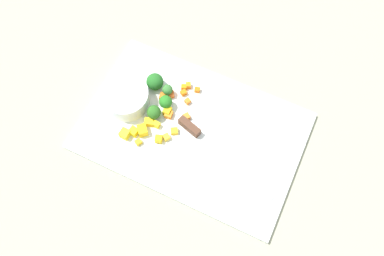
# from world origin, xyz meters

# --- Properties ---
(ground_plane) EXTENTS (4.00, 4.00, 0.00)m
(ground_plane) POSITION_xyz_m (0.00, 0.00, 0.00)
(ground_plane) COLOR #9C9C83
(cutting_board) EXTENTS (0.50, 0.32, 0.01)m
(cutting_board) POSITION_xyz_m (0.00, 0.00, 0.01)
(cutting_board) COLOR white
(cutting_board) RESTS_ON ground_plane
(prep_bowl) EXTENTS (0.11, 0.11, 0.04)m
(prep_bowl) POSITION_xyz_m (-0.17, 0.00, 0.03)
(prep_bowl) COLOR white
(prep_bowl) RESTS_ON cutting_board
(chef_knife) EXTENTS (0.26, 0.10, 0.02)m
(chef_knife) POSITION_xyz_m (0.04, -0.02, 0.02)
(chef_knife) COLOR silver
(chef_knife) RESTS_ON cutting_board
(carrot_dice_0) EXTENTS (0.02, 0.02, 0.01)m
(carrot_dice_0) POSITION_xyz_m (-0.06, 0.10, 0.02)
(carrot_dice_0) COLOR orange
(carrot_dice_0) RESTS_ON cutting_board
(carrot_dice_1) EXTENTS (0.02, 0.02, 0.01)m
(carrot_dice_1) POSITION_xyz_m (-0.02, 0.02, 0.02)
(carrot_dice_1) COLOR orange
(carrot_dice_1) RESTS_ON cutting_board
(carrot_dice_2) EXTENTS (0.02, 0.02, 0.01)m
(carrot_dice_2) POSITION_xyz_m (-0.04, 0.06, 0.02)
(carrot_dice_2) COLOR orange
(carrot_dice_2) RESTS_ON cutting_board
(carrot_dice_3) EXTENTS (0.02, 0.02, 0.01)m
(carrot_dice_3) POSITION_xyz_m (-0.08, 0.06, 0.02)
(carrot_dice_3) COLOR orange
(carrot_dice_3) RESTS_ON cutting_board
(carrot_dice_4) EXTENTS (0.02, 0.01, 0.01)m
(carrot_dice_4) POSITION_xyz_m (-0.03, 0.10, 0.02)
(carrot_dice_4) COLOR orange
(carrot_dice_4) RESTS_ON cutting_board
(carrot_dice_5) EXTENTS (0.02, 0.02, 0.02)m
(carrot_dice_5) POSITION_xyz_m (-0.10, 0.04, 0.02)
(carrot_dice_5) COLOR orange
(carrot_dice_5) RESTS_ON cutting_board
(carrot_dice_6) EXTENTS (0.02, 0.02, 0.01)m
(carrot_dice_6) POSITION_xyz_m (-0.06, 0.01, 0.02)
(carrot_dice_6) COLOR orange
(carrot_dice_6) RESTS_ON cutting_board
(carrot_dice_7) EXTENTS (0.02, 0.02, 0.01)m
(carrot_dice_7) POSITION_xyz_m (-0.06, 0.09, 0.02)
(carrot_dice_7) COLOR orange
(carrot_dice_7) RESTS_ON cutting_board
(carrot_dice_8) EXTENTS (0.02, 0.02, 0.01)m
(carrot_dice_8) POSITION_xyz_m (-0.06, 0.08, 0.02)
(carrot_dice_8) COLOR orange
(carrot_dice_8) RESTS_ON cutting_board
(pepper_dice_0) EXTENTS (0.02, 0.02, 0.02)m
(pepper_dice_0) POSITION_xyz_m (-0.07, 0.01, 0.02)
(pepper_dice_0) COLOR yellow
(pepper_dice_0) RESTS_ON cutting_board
(pepper_dice_1) EXTENTS (0.02, 0.01, 0.01)m
(pepper_dice_1) POSITION_xyz_m (-0.08, -0.03, 0.02)
(pepper_dice_1) COLOR yellow
(pepper_dice_1) RESTS_ON cutting_board
(pepper_dice_2) EXTENTS (0.02, 0.02, 0.02)m
(pepper_dice_2) POSITION_xyz_m (-0.13, -0.08, 0.02)
(pepper_dice_2) COLOR yellow
(pepper_dice_2) RESTS_ON cutting_board
(pepper_dice_3) EXTENTS (0.03, 0.02, 0.01)m
(pepper_dice_3) POSITION_xyz_m (-0.10, -0.03, 0.02)
(pepper_dice_3) COLOR yellow
(pepper_dice_3) RESTS_ON cutting_board
(pepper_dice_4) EXTENTS (0.02, 0.02, 0.01)m
(pepper_dice_4) POSITION_xyz_m (-0.04, -0.04, 0.02)
(pepper_dice_4) COLOR yellow
(pepper_dice_4) RESTS_ON cutting_board
(pepper_dice_5) EXTENTS (0.03, 0.03, 0.02)m
(pepper_dice_5) POSITION_xyz_m (-0.10, -0.05, 0.02)
(pepper_dice_5) COLOR yellow
(pepper_dice_5) RESTS_ON cutting_board
(pepper_dice_6) EXTENTS (0.02, 0.02, 0.01)m
(pepper_dice_6) POSITION_xyz_m (-0.03, -0.02, 0.02)
(pepper_dice_6) COLOR yellow
(pepper_dice_6) RESTS_ON cutting_board
(pepper_dice_7) EXTENTS (0.02, 0.02, 0.02)m
(pepper_dice_7) POSITION_xyz_m (-0.06, -0.06, 0.02)
(pepper_dice_7) COLOR yellow
(pepper_dice_7) RESTS_ON cutting_board
(pepper_dice_8) EXTENTS (0.02, 0.02, 0.02)m
(pepper_dice_8) POSITION_xyz_m (-0.12, -0.06, 0.02)
(pepper_dice_8) COLOR yellow
(pepper_dice_8) RESTS_ON cutting_board
(pepper_dice_9) EXTENTS (0.02, 0.02, 0.01)m
(pepper_dice_9) POSITION_xyz_m (-0.10, -0.08, 0.02)
(pepper_dice_9) COLOR yellow
(pepper_dice_9) RESTS_ON cutting_board
(broccoli_floret_0) EXTENTS (0.04, 0.04, 0.04)m
(broccoli_floret_0) POSITION_xyz_m (-0.13, 0.07, 0.03)
(broccoli_floret_0) COLOR #8BBC63
(broccoli_floret_0) RESTS_ON cutting_board
(broccoli_floret_1) EXTENTS (0.02, 0.02, 0.03)m
(broccoli_floret_1) POSITION_xyz_m (-0.09, 0.06, 0.03)
(broccoli_floret_1) COLOR #81B36A
(broccoli_floret_1) RESTS_ON cutting_board
(broccoli_floret_2) EXTENTS (0.03, 0.03, 0.04)m
(broccoli_floret_2) POSITION_xyz_m (-0.09, -0.01, 0.03)
(broccoli_floret_2) COLOR #84C15A
(broccoli_floret_2) RESTS_ON cutting_board
(broccoli_floret_3) EXTENTS (0.03, 0.03, 0.04)m
(broccoli_floret_3) POSITION_xyz_m (-0.08, 0.03, 0.03)
(broccoli_floret_3) COLOR #96BE5A
(broccoli_floret_3) RESTS_ON cutting_board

